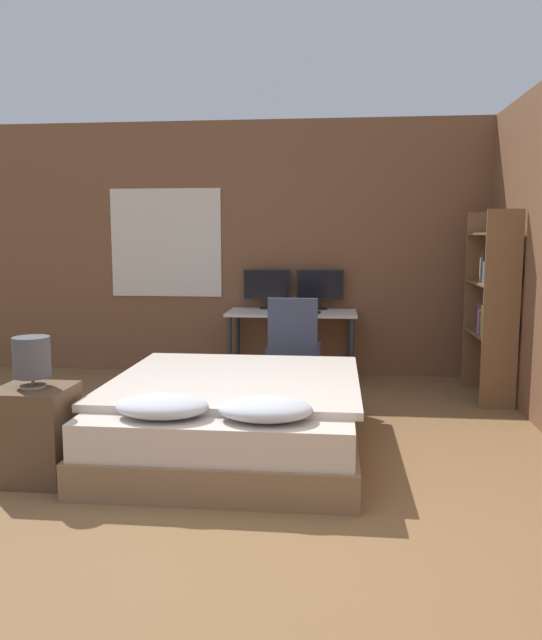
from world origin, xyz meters
The scene contains 12 objects.
ground_plane centered at (0.00, 0.00, 0.00)m, with size 20.00×20.00×0.00m, color brown.
wall_back centered at (-0.02, 3.87, 1.35)m, with size 12.00×0.08×2.70m.
bed centered at (-0.29, 1.35, 0.25)m, with size 1.73×1.99×0.57m.
nightstand centered at (-1.42, 0.69, 0.29)m, with size 0.44×0.42×0.58m.
bedside_lamp centered at (-1.42, 0.69, 0.76)m, with size 0.22×0.22×0.31m.
desk centered at (-0.05, 3.49, 0.63)m, with size 1.32×0.61×0.73m.
monitor_left centered at (-0.33, 3.70, 0.97)m, with size 0.50×0.16×0.42m.
monitor_right centered at (0.23, 3.70, 0.97)m, with size 0.50×0.16×0.42m.
keyboard centered at (-0.05, 3.30, 0.73)m, with size 0.35×0.13×0.02m.
computer_mouse centered at (0.22, 3.30, 0.74)m, with size 0.07×0.05×0.04m.
office_chair centered at (0.02, 2.83, 0.39)m, with size 0.52×0.52×0.94m.
bookshelf centered at (1.81, 2.93, 0.94)m, with size 0.31×0.82×1.72m.
Camera 1 is at (0.40, -2.83, 1.49)m, focal length 35.00 mm.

